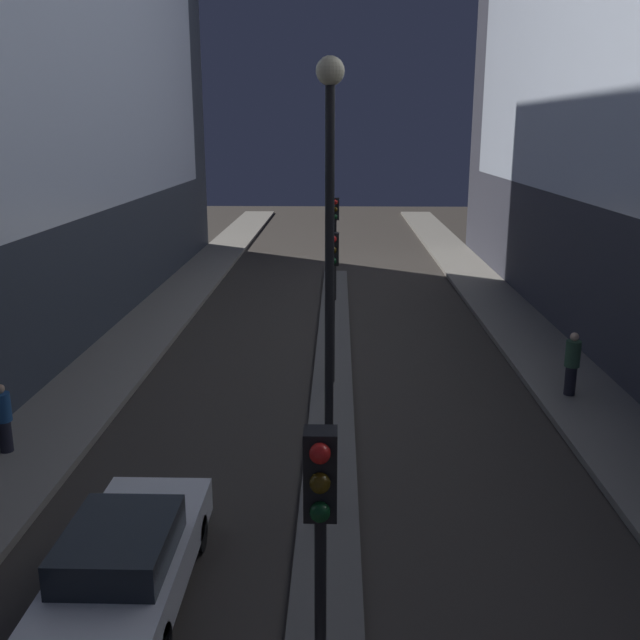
% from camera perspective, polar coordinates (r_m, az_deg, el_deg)
% --- Properties ---
extents(median_strip, '(1.15, 32.07, 0.13)m').
position_cam_1_polar(median_strip, '(21.18, 1.02, -4.56)').
color(median_strip, '#56544F').
rests_on(median_strip, ground).
extents(traffic_light_near, '(0.32, 0.42, 4.30)m').
position_cam_1_polar(traffic_light_near, '(7.25, 0.03, -17.16)').
color(traffic_light_near, black).
rests_on(traffic_light_near, median_strip).
extents(traffic_light_mid, '(0.32, 0.42, 4.30)m').
position_cam_1_polar(traffic_light_mid, '(19.69, 1.04, 3.71)').
color(traffic_light_mid, black).
rests_on(traffic_light_mid, median_strip).
extents(traffic_light_far, '(0.32, 0.42, 4.30)m').
position_cam_1_polar(traffic_light_far, '(29.74, 1.23, 7.55)').
color(traffic_light_far, black).
rests_on(traffic_light_far, median_strip).
extents(street_lamp, '(0.47, 0.47, 8.17)m').
position_cam_1_polar(street_lamp, '(12.24, 0.77, 6.83)').
color(street_lamp, black).
rests_on(street_lamp, median_strip).
extents(car_left_lane, '(1.82, 4.55, 1.48)m').
position_cam_1_polar(car_left_lane, '(11.92, -15.22, -18.10)').
color(car_left_lane, silver).
rests_on(car_left_lane, ground).
extents(pedestrian_on_left_sidewalk, '(0.38, 0.38, 1.59)m').
position_cam_1_polar(pedestrian_on_left_sidewalk, '(17.40, -24.01, -7.09)').
color(pedestrian_on_left_sidewalk, black).
rests_on(pedestrian_on_left_sidewalk, sidewalk_left).
extents(pedestrian_on_right_sidewalk, '(0.40, 0.40, 1.76)m').
position_cam_1_polar(pedestrian_on_right_sidewalk, '(20.36, 19.52, -3.22)').
color(pedestrian_on_right_sidewalk, black).
rests_on(pedestrian_on_right_sidewalk, sidewalk_right).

